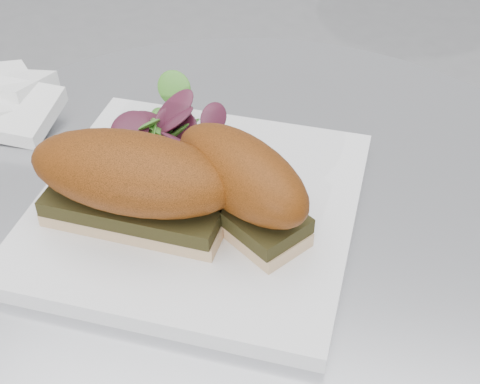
# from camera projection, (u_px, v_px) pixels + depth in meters

# --- Properties ---
(plate) EXTENTS (0.29, 0.29, 0.02)m
(plate) POSITION_uv_depth(u_px,v_px,m) (197.00, 207.00, 0.59)
(plate) COLOR white
(plate) RESTS_ON table
(sandwich_left) EXTENTS (0.18, 0.10, 0.08)m
(sandwich_left) POSITION_uv_depth(u_px,v_px,m) (133.00, 181.00, 0.54)
(sandwich_left) COLOR #D3B184
(sandwich_left) RESTS_ON plate
(sandwich_right) EXTENTS (0.15, 0.14, 0.08)m
(sandwich_right) POSITION_uv_depth(u_px,v_px,m) (241.00, 182.00, 0.54)
(sandwich_right) COLOR #D3B184
(sandwich_right) RESTS_ON plate
(salad) EXTENTS (0.10, 0.10, 0.05)m
(salad) POSITION_uv_depth(u_px,v_px,m) (173.00, 122.00, 0.63)
(salad) COLOR #5A9731
(salad) RESTS_ON plate
(napkin) EXTENTS (0.18, 0.18, 0.02)m
(napkin) POSITION_uv_depth(u_px,v_px,m) (5.00, 111.00, 0.71)
(napkin) COLOR white
(napkin) RESTS_ON table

